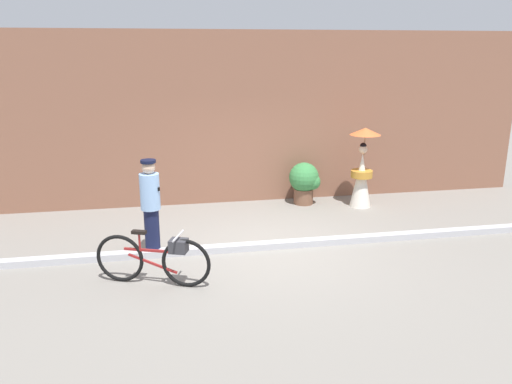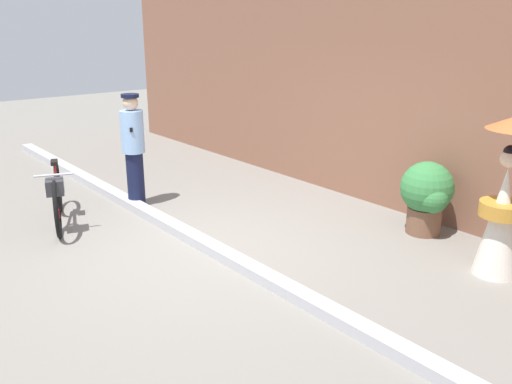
{
  "view_description": "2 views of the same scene",
  "coord_description": "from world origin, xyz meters",
  "px_view_note": "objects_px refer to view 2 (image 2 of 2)",
  "views": [
    {
      "loc": [
        -1.78,
        -8.45,
        3.52
      ],
      "look_at": [
        -0.11,
        0.42,
        0.96
      ],
      "focal_mm": 35.63,
      "sensor_mm": 36.0,
      "label": 1
    },
    {
      "loc": [
        5.32,
        -3.48,
        2.76
      ],
      "look_at": [
        0.67,
        0.29,
        0.85
      ],
      "focal_mm": 38.28,
      "sensor_mm": 36.0,
      "label": 2
    }
  ],
  "objects_px": {
    "bicycle_near_officer": "(57,195)",
    "potted_plant_by_door": "(427,194)",
    "person_officer": "(133,147)",
    "person_with_parasol": "(505,201)"
  },
  "relations": [
    {
      "from": "bicycle_near_officer",
      "to": "potted_plant_by_door",
      "type": "bearing_deg",
      "value": 47.18
    },
    {
      "from": "person_officer",
      "to": "potted_plant_by_door",
      "type": "distance_m",
      "value": 4.26
    },
    {
      "from": "bicycle_near_officer",
      "to": "person_officer",
      "type": "distance_m",
      "value": 1.32
    },
    {
      "from": "bicycle_near_officer",
      "to": "person_officer",
      "type": "xyz_separation_m",
      "value": [
        -0.07,
        1.23,
        0.48
      ]
    },
    {
      "from": "bicycle_near_officer",
      "to": "person_with_parasol",
      "type": "distance_m",
      "value": 5.67
    },
    {
      "from": "bicycle_near_officer",
      "to": "potted_plant_by_door",
      "type": "relative_size",
      "value": 1.77
    },
    {
      "from": "bicycle_near_officer",
      "to": "potted_plant_by_door",
      "type": "distance_m",
      "value": 5.01
    },
    {
      "from": "person_officer",
      "to": "person_with_parasol",
      "type": "height_order",
      "value": "person_with_parasol"
    },
    {
      "from": "person_officer",
      "to": "potted_plant_by_door",
      "type": "xyz_separation_m",
      "value": [
        3.47,
        2.44,
        -0.36
      ]
    },
    {
      "from": "bicycle_near_officer",
      "to": "potted_plant_by_door",
      "type": "xyz_separation_m",
      "value": [
        3.4,
        3.67,
        0.12
      ]
    }
  ]
}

